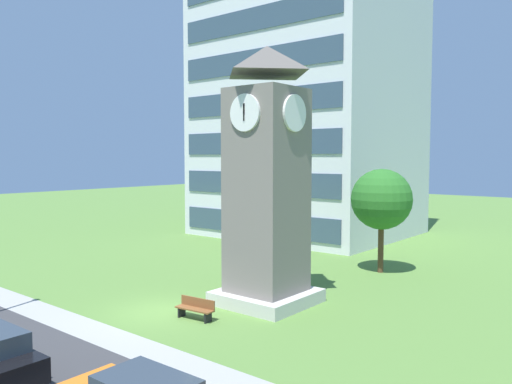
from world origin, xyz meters
TOP-DOWN VIEW (x-y plane):
  - ground_plane at (0.00, 0.00)m, footprint 160.00×160.00m
  - kerb_strip at (0.00, -3.31)m, footprint 120.00×1.60m
  - office_building at (-7.88, 24.06)m, footprint 16.63×14.93m
  - clock_tower at (2.91, 4.08)m, footprint 4.04×4.04m
  - park_bench at (2.05, 0.29)m, footprint 1.84×0.68m
  - tree_streetside at (4.26, 13.43)m, footprint 3.61×3.61m

SIDE VIEW (x-z plane):
  - ground_plane at x=0.00m, z-range 0.00..0.00m
  - kerb_strip at x=0.00m, z-range 0.00..0.01m
  - park_bench at x=2.05m, z-range 0.02..0.90m
  - tree_streetside at x=4.26m, z-range 1.27..7.46m
  - clock_tower at x=2.91m, z-range -0.58..11.35m
  - office_building at x=-7.88m, z-range 0.00..25.60m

